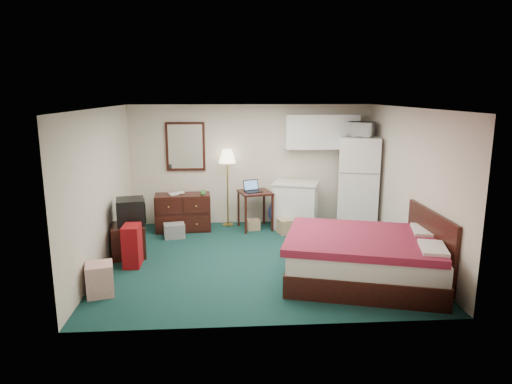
{
  "coord_description": "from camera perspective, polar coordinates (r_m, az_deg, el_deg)",
  "views": [
    {
      "loc": [
        -0.53,
        -7.23,
        2.74
      ],
      "look_at": [
        -0.03,
        0.26,
        1.1
      ],
      "focal_mm": 32.0,
      "sensor_mm": 36.0,
      "label": 1
    }
  ],
  "objects": [
    {
      "name": "cardboard_box_b",
      "position": [
        9.05,
        3.63,
        -4.33
      ],
      "size": [
        0.32,
        0.35,
        0.29
      ],
      "primitive_type": null,
      "rotation": [
        0.0,
        0.0,
        0.31
      ],
      "color": "#9B7E5E",
      "rests_on": "floor"
    },
    {
      "name": "bed",
      "position": [
        6.94,
        13.37,
        -8.16
      ],
      "size": [
        2.53,
        2.21,
        0.69
      ],
      "primitive_type": null,
      "rotation": [
        0.0,
        0.0,
        -0.27
      ],
      "color": "maroon",
      "rests_on": "floor"
    },
    {
      "name": "mirror",
      "position": [
        9.54,
        -8.8,
        5.65
      ],
      "size": [
        0.8,
        0.06,
        1.0
      ],
      "primitive_type": null,
      "color": "white",
      "rests_on": "walls"
    },
    {
      "name": "book_a",
      "position": [
        9.21,
        -10.82,
        0.35
      ],
      "size": [
        0.16,
        0.08,
        0.23
      ],
      "primitive_type": "imported",
      "rotation": [
        0.0,
        0.0,
        0.36
      ],
      "color": "#9B7E5E",
      "rests_on": "dresser"
    },
    {
      "name": "laptop",
      "position": [
        9.14,
        -0.33,
        0.7
      ],
      "size": [
        0.41,
        0.37,
        0.23
      ],
      "primitive_type": null,
      "rotation": [
        0.0,
        0.0,
        0.4
      ],
      "color": "black",
      "rests_on": "desk"
    },
    {
      "name": "desk",
      "position": [
        9.3,
        -0.11,
        -2.27
      ],
      "size": [
        0.74,
        0.74,
        0.78
      ],
      "primitive_type": null,
      "rotation": [
        0.0,
        0.0,
        0.23
      ],
      "color": "black",
      "rests_on": "floor"
    },
    {
      "name": "crt_tv",
      "position": [
        8.02,
        -15.41,
        -2.36
      ],
      "size": [
        0.56,
        0.59,
        0.43
      ],
      "primitive_type": null,
      "rotation": [
        0.0,
        0.0,
        0.21
      ],
      "color": "black",
      "rests_on": "tv_stand"
    },
    {
      "name": "floor_lamp",
      "position": [
        9.48,
        -3.58,
        0.51
      ],
      "size": [
        0.41,
        0.41,
        1.6
      ],
      "primitive_type": null,
      "rotation": [
        0.0,
        0.0,
        0.22
      ],
      "color": "#B4963F",
      "rests_on": "floor"
    },
    {
      "name": "tv_stand",
      "position": [
        8.11,
        -15.67,
        -5.82
      ],
      "size": [
        0.67,
        0.71,
        0.55
      ],
      "primitive_type": null,
      "rotation": [
        0.0,
        0.0,
        0.23
      ],
      "color": "black",
      "rests_on": "floor"
    },
    {
      "name": "book_b",
      "position": [
        9.33,
        -9.89,
        0.49
      ],
      "size": [
        0.16,
        0.02,
        0.21
      ],
      "primitive_type": "imported",
      "rotation": [
        0.0,
        0.0,
        0.02
      ],
      "color": "#9B7E5E",
      "rests_on": "dresser"
    },
    {
      "name": "dresser",
      "position": [
        9.32,
        -9.1,
        -2.52
      ],
      "size": [
        1.12,
        0.57,
        0.74
      ],
      "primitive_type": null,
      "rotation": [
        0.0,
        0.0,
        0.07
      ],
      "color": "black",
      "rests_on": "floor"
    },
    {
      "name": "retail_box",
      "position": [
        6.73,
        -18.94,
        -10.29
      ],
      "size": [
        0.44,
        0.44,
        0.45
      ],
      "primitive_type": null,
      "rotation": [
        0.0,
        0.0,
        0.26
      ],
      "color": "silver",
      "rests_on": "floor"
    },
    {
      "name": "cardboard_box_a",
      "position": [
        9.3,
        -0.36,
        -4.08
      ],
      "size": [
        0.29,
        0.26,
        0.21
      ],
      "primitive_type": null,
      "rotation": [
        0.0,
        0.0,
        0.18
      ],
      "color": "#9B7E5E",
      "rests_on": "floor"
    },
    {
      "name": "headboard",
      "position": [
        7.22,
        20.94,
        -6.13
      ],
      "size": [
        0.06,
        1.56,
        1.0
      ],
      "primitive_type": null,
      "color": "black",
      "rests_on": "walls"
    },
    {
      "name": "upper_cabinets",
      "position": [
        9.54,
        8.2,
        7.48
      ],
      "size": [
        1.5,
        0.35,
        0.7
      ],
      "primitive_type": null,
      "color": "white",
      "rests_on": "walls"
    },
    {
      "name": "mug",
      "position": [
        9.08,
        -6.65,
        -0.05
      ],
      "size": [
        0.13,
        0.11,
        0.12
      ],
      "primitive_type": "imported",
      "rotation": [
        0.0,
        0.0,
        0.17
      ],
      "color": "#49883E",
      "rests_on": "dresser"
    },
    {
      "name": "exercise_ball",
      "position": [
        9.49,
        3.34,
        -2.54
      ],
      "size": [
        0.74,
        0.74,
        0.61
      ],
      "primitive_type": "sphere",
      "rotation": [
        0.0,
        0.0,
        -0.25
      ],
      "color": "navy",
      "rests_on": "floor"
    },
    {
      "name": "floor",
      "position": [
        7.74,
        0.32,
        -8.36
      ],
      "size": [
        5.0,
        4.5,
        0.01
      ],
      "primitive_type": "cube",
      "color": "black",
      "rests_on": "ground"
    },
    {
      "name": "walls",
      "position": [
        7.4,
        0.33,
        0.74
      ],
      "size": [
        5.01,
        4.51,
        2.5
      ],
      "color": "beige",
      "rests_on": "floor"
    },
    {
      "name": "microwave",
      "position": [
        9.29,
        12.93,
        7.85
      ],
      "size": [
        0.6,
        0.53,
        0.35
      ],
      "primitive_type": "imported",
      "rotation": [
        0.0,
        0.0,
        -0.57
      ],
      "color": "white",
      "rests_on": "fridge"
    },
    {
      "name": "kitchen_counter",
      "position": [
        9.39,
        4.99,
        -1.73
      ],
      "size": [
        1.0,
        0.88,
        0.92
      ],
      "primitive_type": null,
      "rotation": [
        0.0,
        0.0,
        -0.32
      ],
      "color": "white",
      "rests_on": "floor"
    },
    {
      "name": "ceiling",
      "position": [
        7.25,
        0.35,
        10.47
      ],
      "size": [
        5.0,
        4.5,
        0.01
      ],
      "primitive_type": "cube",
      "color": "beige",
      "rests_on": "walls"
    },
    {
      "name": "file_bin",
      "position": [
        8.94,
        -10.17,
        -4.78
      ],
      "size": [
        0.44,
        0.36,
        0.27
      ],
      "primitive_type": null,
      "rotation": [
        0.0,
        0.0,
        0.19
      ],
      "color": "gray",
      "rests_on": "floor"
    },
    {
      "name": "fridge",
      "position": [
        9.4,
        12.66,
        1.02
      ],
      "size": [
        0.95,
        0.95,
        1.88
      ],
      "primitive_type": null,
      "rotation": [
        0.0,
        0.0,
        -0.27
      ],
      "color": "white",
      "rests_on": "floor"
    },
    {
      "name": "suitcase",
      "position": [
        7.61,
        -15.22,
        -6.48
      ],
      "size": [
        0.26,
        0.42,
        0.67
      ],
      "primitive_type": null,
      "rotation": [
        0.0,
        0.0,
        0.0
      ],
      "color": "maroon",
      "rests_on": "floor"
    }
  ]
}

